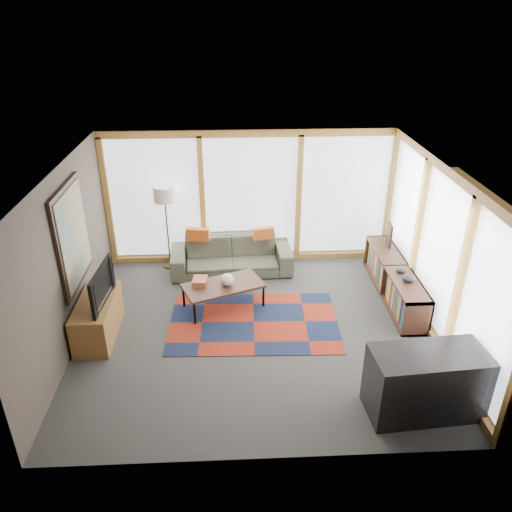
{
  "coord_description": "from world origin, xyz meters",
  "views": [
    {
      "loc": [
        -0.34,
        -6.48,
        4.62
      ],
      "look_at": [
        0.0,
        0.4,
        1.1
      ],
      "focal_mm": 35.0,
      "sensor_mm": 36.0,
      "label": 1
    }
  ],
  "objects_px": {
    "coffee_table": "(224,296)",
    "bookshelf": "(394,281)",
    "sofa": "(231,255)",
    "television": "(95,285)",
    "bar_counter": "(426,383)",
    "tv_console": "(98,318)",
    "floor_lamp": "(167,227)"
  },
  "relations": [
    {
      "from": "coffee_table",
      "to": "bookshelf",
      "type": "xyz_separation_m",
      "value": [
        2.96,
        0.2,
        0.09
      ]
    },
    {
      "from": "sofa",
      "to": "television",
      "type": "height_order",
      "value": "television"
    },
    {
      "from": "bookshelf",
      "to": "television",
      "type": "distance_m",
      "value": 4.94
    },
    {
      "from": "television",
      "to": "sofa",
      "type": "bearing_deg",
      "value": -40.59
    },
    {
      "from": "bookshelf",
      "to": "bar_counter",
      "type": "relative_size",
      "value": 1.74
    },
    {
      "from": "bar_counter",
      "to": "coffee_table",
      "type": "bearing_deg",
      "value": 130.3
    },
    {
      "from": "coffee_table",
      "to": "tv_console",
      "type": "bearing_deg",
      "value": -159.36
    },
    {
      "from": "tv_console",
      "to": "bar_counter",
      "type": "xyz_separation_m",
      "value": [
        4.42,
        -1.81,
        0.13
      ]
    },
    {
      "from": "coffee_table",
      "to": "bar_counter",
      "type": "height_order",
      "value": "bar_counter"
    },
    {
      "from": "tv_console",
      "to": "sofa",
      "type": "bearing_deg",
      "value": 43.94
    },
    {
      "from": "tv_console",
      "to": "bookshelf",
      "type": "bearing_deg",
      "value": 10.73
    },
    {
      "from": "floor_lamp",
      "to": "television",
      "type": "distance_m",
      "value": 2.4
    },
    {
      "from": "tv_console",
      "to": "television",
      "type": "bearing_deg",
      "value": -25.66
    },
    {
      "from": "coffee_table",
      "to": "bar_counter",
      "type": "distance_m",
      "value": 3.57
    },
    {
      "from": "floor_lamp",
      "to": "bookshelf",
      "type": "distance_m",
      "value": 4.26
    },
    {
      "from": "coffee_table",
      "to": "bookshelf",
      "type": "height_order",
      "value": "bookshelf"
    },
    {
      "from": "floor_lamp",
      "to": "bar_counter",
      "type": "bearing_deg",
      "value": -48.6
    },
    {
      "from": "bookshelf",
      "to": "television",
      "type": "relative_size",
      "value": 2.44
    },
    {
      "from": "floor_lamp",
      "to": "coffee_table",
      "type": "xyz_separation_m",
      "value": [
        1.06,
        -1.52,
        -0.6
      ]
    },
    {
      "from": "floor_lamp",
      "to": "bookshelf",
      "type": "xyz_separation_m",
      "value": [
        4.02,
        -1.32,
        -0.52
      ]
    },
    {
      "from": "television",
      "to": "bar_counter",
      "type": "height_order",
      "value": "television"
    },
    {
      "from": "sofa",
      "to": "coffee_table",
      "type": "height_order",
      "value": "sofa"
    },
    {
      "from": "tv_console",
      "to": "bar_counter",
      "type": "distance_m",
      "value": 4.78
    },
    {
      "from": "coffee_table",
      "to": "bookshelf",
      "type": "bearing_deg",
      "value": 3.94
    },
    {
      "from": "floor_lamp",
      "to": "tv_console",
      "type": "height_order",
      "value": "floor_lamp"
    },
    {
      "from": "floor_lamp",
      "to": "coffee_table",
      "type": "relative_size",
      "value": 1.27
    },
    {
      "from": "sofa",
      "to": "floor_lamp",
      "type": "relative_size",
      "value": 1.38
    },
    {
      "from": "sofa",
      "to": "bar_counter",
      "type": "bearing_deg",
      "value": -60.97
    },
    {
      "from": "floor_lamp",
      "to": "sofa",
      "type": "bearing_deg",
      "value": -12.38
    },
    {
      "from": "floor_lamp",
      "to": "television",
      "type": "xyz_separation_m",
      "value": [
        -0.79,
        -2.27,
        0.09
      ]
    },
    {
      "from": "bar_counter",
      "to": "floor_lamp",
      "type": "bearing_deg",
      "value": 126.88
    },
    {
      "from": "floor_lamp",
      "to": "tv_console",
      "type": "xyz_separation_m",
      "value": [
        -0.85,
        -2.24,
        -0.51
      ]
    }
  ]
}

